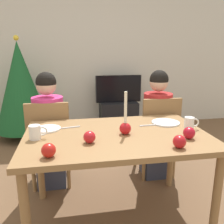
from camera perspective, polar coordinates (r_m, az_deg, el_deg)
name	(u,v)px	position (r m, az deg, el deg)	size (l,w,h in m)	color
ground_plane	(116,217)	(2.23, 0.98, -23.51)	(7.68, 7.68, 0.00)	brown
back_wall	(88,53)	(4.33, -5.74, 13.65)	(6.40, 0.10, 2.60)	beige
dining_table	(116,144)	(1.89, 1.07, -7.49)	(1.40, 0.90, 0.75)	olive
chair_left	(50,139)	(2.49, -14.52, -6.18)	(0.40, 0.40, 0.90)	olive
chair_right	(158,132)	(2.65, 10.70, -4.72)	(0.40, 0.40, 0.90)	olive
person_left_child	(49,132)	(2.51, -14.55, -4.68)	(0.30, 0.30, 1.17)	#33384C
person_right_child	(157,126)	(2.66, 10.52, -3.32)	(0.30, 0.30, 1.17)	#33384C
tv_stand	(118,115)	(4.26, 1.51, -0.76)	(0.64, 0.40, 0.48)	black
tv	(119,89)	(4.16, 1.55, 5.49)	(0.79, 0.05, 0.46)	black
christmas_tree	(21,87)	(3.96, -20.75, 5.61)	(0.84, 0.84, 1.57)	brown
candle_centerpiece	(125,126)	(1.83, 3.17, -3.25)	(0.09, 0.09, 0.33)	red
plate_left	(48,129)	(2.02, -14.97, -3.84)	(0.21, 0.21, 0.01)	white
plate_right	(166,122)	(2.17, 12.55, -2.43)	(0.24, 0.24, 0.01)	silver
mug_left	(35,132)	(1.82, -17.63, -4.58)	(0.13, 0.08, 0.10)	white
mug_right	(190,123)	(2.03, 17.85, -2.60)	(0.12, 0.08, 0.10)	white
fork_left	(69,127)	(2.02, -10.08, -3.63)	(0.18, 0.01, 0.01)	silver
fork_right	(150,125)	(2.07, 8.93, -3.10)	(0.18, 0.01, 0.01)	silver
apple_near_candle	(89,137)	(1.68, -5.35, -5.91)	(0.09, 0.09, 0.09)	red
apple_by_left_plate	(179,142)	(1.65, 15.65, -6.76)	(0.09, 0.09, 0.09)	#B5141A
apple_by_right_mug	(189,133)	(1.84, 17.75, -4.72)	(0.09, 0.09, 0.09)	#B11121
apple_far_edge	(49,150)	(1.51, -14.75, -8.76)	(0.09, 0.09, 0.09)	red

